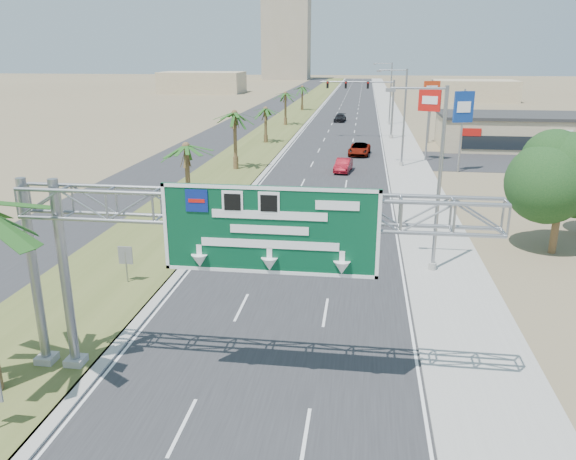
# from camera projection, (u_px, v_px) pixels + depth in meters

# --- Properties ---
(road) EXTENTS (12.00, 300.00, 0.02)m
(road) POSITION_uv_depth(u_px,v_px,m) (348.00, 111.00, 115.18)
(road) COLOR #28282B
(road) RESTS_ON ground
(sidewalk_right) EXTENTS (4.00, 300.00, 0.10)m
(sidewalk_right) POSITION_uv_depth(u_px,v_px,m) (390.00, 112.00, 114.09)
(sidewalk_right) COLOR #9E9B93
(sidewalk_right) RESTS_ON ground
(median_grass) EXTENTS (7.00, 300.00, 0.12)m
(median_grass) POSITION_uv_depth(u_px,v_px,m) (300.00, 110.00, 116.44)
(median_grass) COLOR #515B28
(median_grass) RESTS_ON ground
(opposing_road) EXTENTS (8.00, 300.00, 0.02)m
(opposing_road) POSITION_uv_depth(u_px,v_px,m) (267.00, 110.00, 117.35)
(opposing_road) COLOR #28282B
(opposing_road) RESTS_ON ground
(sign_gantry) EXTENTS (16.75, 1.24, 7.50)m
(sign_gantry) POSITION_uv_depth(u_px,v_px,m) (226.00, 223.00, 18.97)
(sign_gantry) COLOR gray
(sign_gantry) RESTS_ON ground
(palm_row_b) EXTENTS (3.99, 3.99, 5.95)m
(palm_row_b) POSITION_uv_depth(u_px,v_px,m) (186.00, 147.00, 41.25)
(palm_row_b) COLOR brown
(palm_row_b) RESTS_ON ground
(palm_row_c) EXTENTS (3.99, 3.99, 6.75)m
(palm_row_c) POSITION_uv_depth(u_px,v_px,m) (234.00, 114.00, 56.13)
(palm_row_c) COLOR brown
(palm_row_c) RESTS_ON ground
(palm_row_d) EXTENTS (3.99, 3.99, 5.45)m
(palm_row_d) POSITION_uv_depth(u_px,v_px,m) (265.00, 109.00, 73.50)
(palm_row_d) COLOR brown
(palm_row_d) RESTS_ON ground
(palm_row_e) EXTENTS (3.99, 3.99, 6.15)m
(palm_row_e) POSITION_uv_depth(u_px,v_px,m) (285.00, 94.00, 91.25)
(palm_row_e) COLOR brown
(palm_row_e) RESTS_ON ground
(palm_row_f) EXTENTS (3.99, 3.99, 5.75)m
(palm_row_f) POSITION_uv_depth(u_px,v_px,m) (302.00, 87.00, 114.97)
(palm_row_f) COLOR brown
(palm_row_f) RESTS_ON ground
(streetlight_near) EXTENTS (3.27, 0.44, 10.00)m
(streetlight_near) POSITION_uv_depth(u_px,v_px,m) (435.00, 188.00, 29.72)
(streetlight_near) COLOR gray
(streetlight_near) RESTS_ON ground
(streetlight_mid) EXTENTS (3.27, 0.44, 10.00)m
(streetlight_mid) POSITION_uv_depth(u_px,v_px,m) (402.00, 122.00, 58.05)
(streetlight_mid) COLOR gray
(streetlight_mid) RESTS_ON ground
(streetlight_far) EXTENTS (3.27, 0.44, 10.00)m
(streetlight_far) POSITION_uv_depth(u_px,v_px,m) (389.00, 96.00, 92.06)
(streetlight_far) COLOR gray
(streetlight_far) RESTS_ON ground
(signal_mast) EXTENTS (10.28, 0.71, 8.00)m
(signal_mast) POSITION_uv_depth(u_px,v_px,m) (378.00, 103.00, 77.14)
(signal_mast) COLOR gray
(signal_mast) RESTS_ON ground
(store_building) EXTENTS (18.00, 10.00, 4.00)m
(store_building) POSITION_uv_depth(u_px,v_px,m) (513.00, 132.00, 70.22)
(store_building) COLOR tan
(store_building) RESTS_ON ground
(oak_near) EXTENTS (4.50, 4.50, 6.80)m
(oak_near) POSITION_uv_depth(u_px,v_px,m) (563.00, 179.00, 32.57)
(oak_near) COLOR brown
(oak_near) RESTS_ON ground
(median_signback_b) EXTENTS (0.75, 0.08, 2.08)m
(median_signback_b) POSITION_uv_depth(u_px,v_px,m) (126.00, 258.00, 28.94)
(median_signback_b) COLOR gray
(median_signback_b) RESTS_ON ground
(tower_distant) EXTENTS (20.00, 16.00, 35.00)m
(tower_distant) POSITION_uv_depth(u_px,v_px,m) (287.00, 38.00, 246.20)
(tower_distant) COLOR tan
(tower_distant) RESTS_ON ground
(building_distant_left) EXTENTS (24.00, 14.00, 6.00)m
(building_distant_left) POSITION_uv_depth(u_px,v_px,m) (202.00, 82.00, 167.24)
(building_distant_left) COLOR tan
(building_distant_left) RESTS_ON ground
(building_distant_right) EXTENTS (20.00, 12.00, 5.00)m
(building_distant_right) POSITION_uv_depth(u_px,v_px,m) (474.00, 91.00, 138.94)
(building_distant_right) COLOR tan
(building_distant_right) RESTS_ON ground
(car_left_lane) EXTENTS (2.10, 4.44, 1.47)m
(car_left_lane) POSITION_uv_depth(u_px,v_px,m) (273.00, 233.00, 35.33)
(car_left_lane) COLOR black
(car_left_lane) RESTS_ON ground
(car_mid_lane) EXTENTS (1.87, 4.21, 1.34)m
(car_mid_lane) POSITION_uv_depth(u_px,v_px,m) (343.00, 165.00, 56.66)
(car_mid_lane) COLOR maroon
(car_mid_lane) RESTS_ON ground
(car_right_lane) EXTENTS (2.70, 5.21, 1.40)m
(car_right_lane) POSITION_uv_depth(u_px,v_px,m) (359.00, 149.00, 65.88)
(car_right_lane) COLOR gray
(car_right_lane) RESTS_ON ground
(car_far) EXTENTS (2.17, 4.62, 1.30)m
(car_far) POSITION_uv_depth(u_px,v_px,m) (340.00, 118.00, 97.58)
(car_far) COLOR black
(car_far) RESTS_ON ground
(pole_sign_red_near) EXTENTS (2.34, 1.18, 8.06)m
(pole_sign_red_near) POSITION_uv_depth(u_px,v_px,m) (429.00, 104.00, 60.68)
(pole_sign_red_near) COLOR gray
(pole_sign_red_near) RESTS_ON ground
(pole_sign_blue) EXTENTS (1.99, 0.93, 8.19)m
(pole_sign_blue) POSITION_uv_depth(u_px,v_px,m) (463.00, 111.00, 54.88)
(pole_sign_blue) COLOR gray
(pole_sign_blue) RESTS_ON ground
(pole_sign_red_far) EXTENTS (2.16, 1.06, 8.24)m
(pole_sign_red_far) POSITION_uv_depth(u_px,v_px,m) (431.00, 93.00, 73.12)
(pole_sign_red_far) COLOR gray
(pole_sign_red_far) RESTS_ON ground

